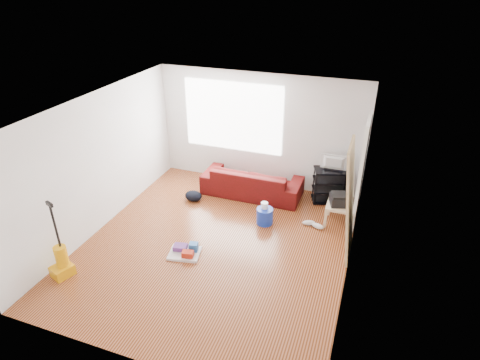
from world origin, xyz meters
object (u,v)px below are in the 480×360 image
(vacuum, at_px, (62,262))
(side_table, at_px, (341,207))
(bucket, at_px, (264,223))
(backpack, at_px, (194,200))
(sofa, at_px, (252,194))
(cleaning_tray, at_px, (186,251))
(tv_stand, at_px, (331,185))

(vacuum, bearing_deg, side_table, 56.85)
(bucket, relative_size, backpack, 0.86)
(backpack, bearing_deg, side_table, 7.96)
(bucket, bearing_deg, side_table, 19.45)
(sofa, relative_size, backpack, 5.72)
(bucket, xyz_separation_m, cleaning_tray, (-1.00, -1.36, 0.06))
(tv_stand, height_order, backpack, tv_stand)
(tv_stand, distance_m, backpack, 2.88)
(tv_stand, height_order, cleaning_tray, tv_stand)
(bucket, bearing_deg, vacuum, -136.49)
(tv_stand, bearing_deg, backpack, -178.75)
(vacuum, bearing_deg, sofa, 79.70)
(cleaning_tray, bearing_deg, side_table, 38.06)
(side_table, height_order, vacuum, vacuum)
(backpack, height_order, vacuum, vacuum)
(side_table, height_order, cleaning_tray, side_table)
(tv_stand, xyz_separation_m, backpack, (-2.70, -0.93, -0.37))
(bucket, bearing_deg, sofa, 120.36)
(side_table, bearing_deg, bucket, -160.55)
(cleaning_tray, xyz_separation_m, backpack, (-0.65, 1.68, -0.06))
(sofa, bearing_deg, side_table, 165.14)
(tv_stand, relative_size, cleaning_tray, 1.38)
(bucket, bearing_deg, tv_stand, 50.22)
(side_table, distance_m, vacuum, 4.93)
(backpack, bearing_deg, bucket, -5.92)
(sofa, height_order, backpack, sofa)
(backpack, bearing_deg, vacuum, -103.80)
(sofa, distance_m, tv_stand, 1.68)
(side_table, distance_m, bucket, 1.47)
(side_table, relative_size, cleaning_tray, 0.87)
(tv_stand, relative_size, backpack, 2.22)
(cleaning_tray, xyz_separation_m, vacuum, (-1.61, -1.11, 0.19))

